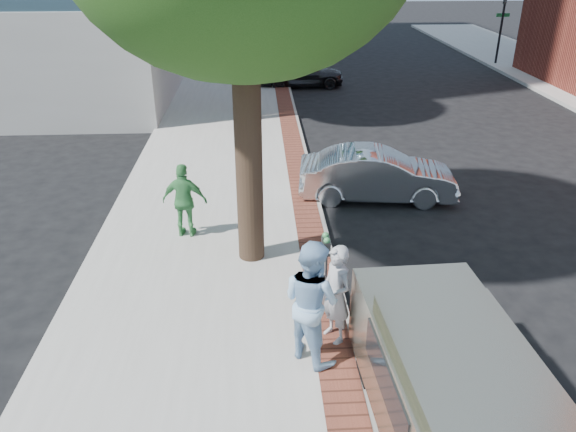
{
  "coord_description": "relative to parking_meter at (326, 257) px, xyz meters",
  "views": [
    {
      "loc": [
        -0.42,
        -8.16,
        5.92
      ],
      "look_at": [
        0.13,
        1.56,
        1.2
      ],
      "focal_mm": 35.0,
      "sensor_mm": 36.0,
      "label": 1
    }
  ],
  "objects": [
    {
      "name": "bg_car",
      "position": [
        0.93,
        17.71,
        -0.54
      ],
      "size": [
        3.96,
        1.72,
        1.33
      ],
      "primitive_type": "imported",
      "rotation": [
        0.0,
        0.0,
        1.61
      ],
      "color": "black",
      "rests_on": "ground"
    },
    {
      "name": "brick_strip",
      "position": [
        0.03,
        8.06,
        -1.05
      ],
      "size": [
        0.6,
        60.0,
        0.01
      ],
      "primitive_type": "cube",
      "color": "brown",
      "rests_on": "sidewalk"
    },
    {
      "name": "office_base",
      "position": [
        -13.67,
        22.06,
        0.79
      ],
      "size": [
        18.2,
        22.2,
        4.0
      ],
      "primitive_type": "cube",
      "color": "gray",
      "rests_on": "ground"
    },
    {
      "name": "person_officer",
      "position": [
        -0.35,
        -1.18,
        -0.06
      ],
      "size": [
        1.2,
        1.23,
        1.99
      ],
      "primitive_type": "imported",
      "rotation": [
        0.0,
        0.0,
        2.26
      ],
      "color": "#93BDE3",
      "rests_on": "sidewalk"
    },
    {
      "name": "parking_meter",
      "position": [
        0.0,
        0.0,
        0.0
      ],
      "size": [
        0.12,
        0.32,
        1.47
      ],
      "color": "gray",
      "rests_on": "sidewalk"
    },
    {
      "name": "person_green",
      "position": [
        -2.68,
        2.96,
        -0.23
      ],
      "size": [
        1.02,
        0.54,
        1.65
      ],
      "primitive_type": "imported",
      "rotation": [
        0.0,
        0.0,
        2.99
      ],
      "color": "#449550",
      "rests_on": "sidewalk"
    },
    {
      "name": "person_gray",
      "position": [
        0.08,
        -0.8,
        -0.22
      ],
      "size": [
        0.65,
        0.73,
        1.68
      ],
      "primitive_type": "imported",
      "rotation": [
        0.0,
        0.0,
        -1.07
      ],
      "color": "#A5A5AA",
      "rests_on": "sidewalk"
    },
    {
      "name": "sidewalk",
      "position": [
        -2.17,
        8.06,
        -1.13
      ],
      "size": [
        5.0,
        60.0,
        0.15
      ],
      "primitive_type": "cube",
      "color": "#9E9991",
      "rests_on": "ground"
    },
    {
      "name": "signal_far",
      "position": [
        11.83,
        22.06,
        1.05
      ],
      "size": [
        0.7,
        0.15,
        3.8
      ],
      "color": "black",
      "rests_on": "ground"
    },
    {
      "name": "curb",
      "position": [
        0.38,
        8.06,
        -1.13
      ],
      "size": [
        0.1,
        60.0,
        0.15
      ],
      "primitive_type": "cube",
      "color": "gray",
      "rests_on": "ground"
    },
    {
      "name": "signal_near",
      "position": [
        0.23,
        22.06,
        1.05
      ],
      "size": [
        0.7,
        0.15,
        3.8
      ],
      "color": "black",
      "rests_on": "ground"
    },
    {
      "name": "ground",
      "position": [
        -0.67,
        0.06,
        -1.21
      ],
      "size": [
        120.0,
        120.0,
        0.0
      ],
      "primitive_type": "plane",
      "color": "black",
      "rests_on": "ground"
    },
    {
      "name": "van",
      "position": [
        1.26,
        -2.98,
        -0.28
      ],
      "size": [
        1.95,
        4.67,
        1.7
      ],
      "rotation": [
        0.0,
        0.0,
        0.04
      ],
      "color": "gray",
      "rests_on": "ground"
    },
    {
      "name": "sedan_silver",
      "position": [
        1.92,
        5.02,
        -0.56
      ],
      "size": [
        4.07,
        1.8,
        1.3
      ],
      "primitive_type": "imported",
      "rotation": [
        0.0,
        0.0,
        1.46
      ],
      "color": "silver",
      "rests_on": "ground"
    }
  ]
}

